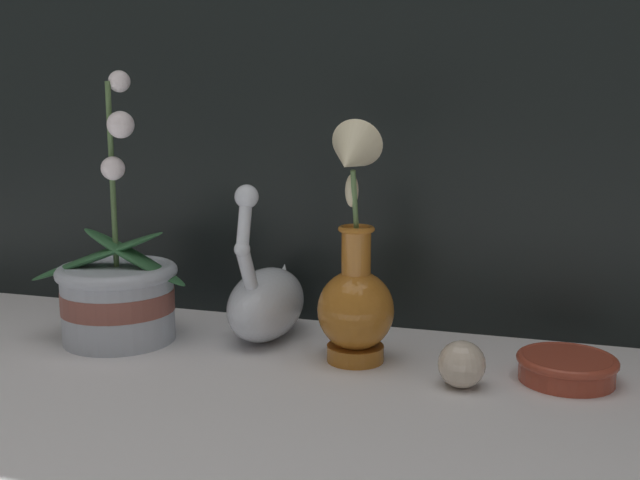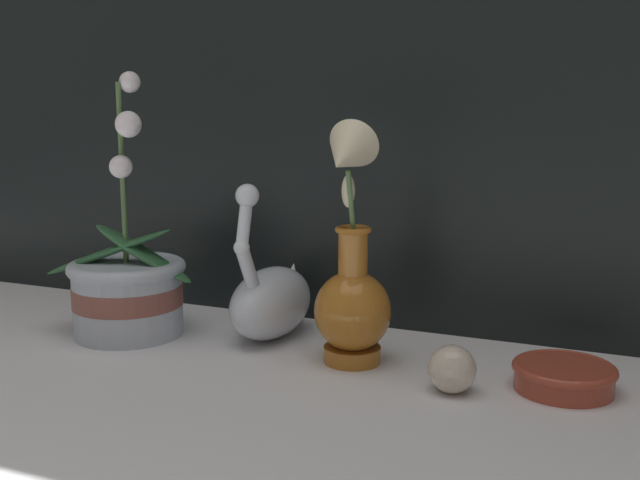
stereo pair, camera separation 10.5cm
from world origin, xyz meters
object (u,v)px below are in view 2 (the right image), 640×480
at_px(amber_dish, 564,375).
at_px(orchid_potted_plant, 128,287).
at_px(blue_vase, 351,283).
at_px(glass_sphere, 452,369).
at_px(swan_figurine, 272,298).

bearing_deg(amber_dish, orchid_potted_plant, -178.26).
relative_size(orchid_potted_plant, amber_dish, 3.13).
xyz_separation_m(orchid_potted_plant, amber_dish, (0.64, 0.02, -0.05)).
xyz_separation_m(blue_vase, glass_sphere, (0.15, -0.05, -0.08)).
bearing_deg(swan_figurine, glass_sphere, -21.04).
relative_size(blue_vase, glass_sphere, 5.55).
bearing_deg(glass_sphere, swan_figurine, 158.96).
relative_size(glass_sphere, amber_dish, 0.47).
bearing_deg(swan_figurine, orchid_potted_plant, -159.82).
height_order(swan_figurine, amber_dish, swan_figurine).
relative_size(swan_figurine, amber_dish, 1.90).
relative_size(orchid_potted_plant, glass_sphere, 6.67).
bearing_deg(blue_vase, amber_dish, 2.08).
bearing_deg(amber_dish, blue_vase, -177.92).
bearing_deg(orchid_potted_plant, swan_figurine, 20.18).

